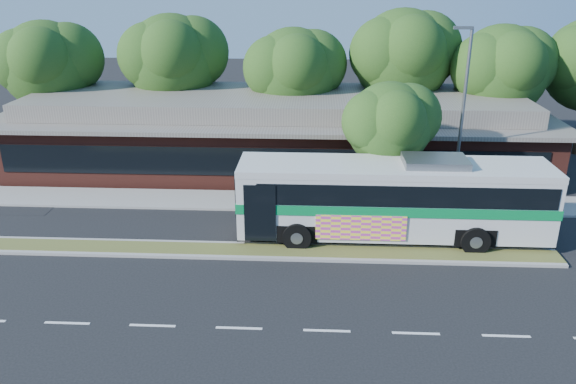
# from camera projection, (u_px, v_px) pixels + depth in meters

# --- Properties ---
(ground) EXTENTS (120.00, 120.00, 0.00)m
(ground) POSITION_uv_depth(u_px,v_px,m) (254.00, 259.00, 23.83)
(ground) COLOR black
(ground) RESTS_ON ground
(median_strip) EXTENTS (26.00, 1.10, 0.15)m
(median_strip) POSITION_uv_depth(u_px,v_px,m) (256.00, 251.00, 24.36)
(median_strip) COLOR #525A26
(median_strip) RESTS_ON ground
(sidewalk) EXTENTS (44.00, 2.60, 0.12)m
(sidewalk) POSITION_uv_depth(u_px,v_px,m) (267.00, 201.00, 29.76)
(sidewalk) COLOR gray
(sidewalk) RESTS_ON ground
(plaza_building) EXTENTS (33.20, 11.20, 4.45)m
(plaza_building) POSITION_uv_depth(u_px,v_px,m) (276.00, 131.00, 35.14)
(plaza_building) COLOR #5A241C
(plaza_building) RESTS_ON ground
(lamp_post) EXTENTS (0.93, 0.18, 9.07)m
(lamp_post) POSITION_uv_depth(u_px,v_px,m) (462.00, 115.00, 27.19)
(lamp_post) COLOR slate
(lamp_post) RESTS_ON ground
(tree_bg_a) EXTENTS (6.47, 5.80, 8.63)m
(tree_bg_a) POSITION_uv_depth(u_px,v_px,m) (54.00, 63.00, 36.46)
(tree_bg_a) COLOR black
(tree_bg_a) RESTS_ON ground
(tree_bg_b) EXTENTS (6.69, 6.00, 9.00)m
(tree_bg_b) POSITION_uv_depth(u_px,v_px,m) (179.00, 58.00, 36.93)
(tree_bg_b) COLOR black
(tree_bg_b) RESTS_ON ground
(tree_bg_c) EXTENTS (6.24, 5.60, 8.26)m
(tree_bg_c) POSITION_uv_depth(u_px,v_px,m) (299.00, 70.00, 35.81)
(tree_bg_c) COLOR black
(tree_bg_c) RESTS_ON ground
(tree_bg_d) EXTENTS (6.91, 6.20, 9.37)m
(tree_bg_d) POSITION_uv_depth(u_px,v_px,m) (409.00, 55.00, 36.13)
(tree_bg_d) COLOR black
(tree_bg_d) RESTS_ON ground
(tree_bg_e) EXTENTS (6.47, 5.80, 8.50)m
(tree_bg_e) POSITION_uv_depth(u_px,v_px,m) (507.00, 69.00, 35.16)
(tree_bg_e) COLOR black
(tree_bg_e) RESTS_ON ground
(transit_bus) EXTENTS (13.82, 3.30, 3.87)m
(transit_bus) POSITION_uv_depth(u_px,v_px,m) (394.00, 194.00, 25.00)
(transit_bus) COLOR silver
(transit_bus) RESTS_ON ground
(sedan) EXTENTS (4.59, 3.11, 1.24)m
(sedan) POSITION_uv_depth(u_px,v_px,m) (14.00, 166.00, 33.40)
(sedan) COLOR #A3A7AA
(sedan) RESTS_ON ground
(sidewalk_tree) EXTENTS (4.57, 4.10, 6.63)m
(sidewalk_tree) POSITION_uv_depth(u_px,v_px,m) (395.00, 122.00, 26.86)
(sidewalk_tree) COLOR black
(sidewalk_tree) RESTS_ON ground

